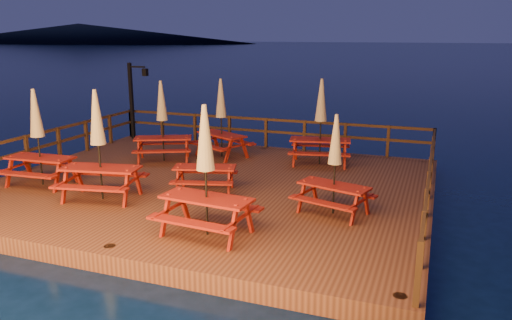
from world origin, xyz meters
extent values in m
plane|color=black|center=(0.00, 0.00, 0.00)|extent=(500.00, 500.00, 0.00)
cube|color=#4D2918|center=(0.00, 0.00, 0.20)|extent=(12.00, 10.00, 0.40)
cylinder|color=#372111|center=(-5.60, 4.60, -0.30)|extent=(0.24, 0.24, 1.40)
cylinder|color=#372111|center=(0.00, -4.60, -0.30)|extent=(0.24, 0.24, 1.40)
cylinder|color=#372111|center=(0.00, 4.60, -0.30)|extent=(0.24, 0.24, 1.40)
cylinder|color=#372111|center=(5.60, 4.60, -0.30)|extent=(0.24, 0.24, 1.40)
cube|color=#372111|center=(0.00, 4.85, 1.45)|extent=(11.70, 0.06, 0.09)
cube|color=#372111|center=(0.00, 4.85, 1.01)|extent=(11.70, 0.06, 0.09)
cube|color=#372111|center=(-4.68, 4.85, 0.95)|extent=(0.10, 0.10, 1.10)
cube|color=#372111|center=(0.00, 4.85, 0.95)|extent=(0.10, 0.10, 1.10)
cube|color=#372111|center=(4.68, 4.85, 0.95)|extent=(0.10, 0.10, 1.10)
cube|color=#372111|center=(-5.85, 0.00, 1.45)|extent=(0.06, 9.70, 0.09)
cube|color=#372111|center=(-5.85, 0.00, 1.01)|extent=(0.06, 9.70, 0.09)
cube|color=#372111|center=(-5.85, 0.00, 0.95)|extent=(0.10, 0.10, 1.10)
cube|color=#372111|center=(-5.85, 3.88, 0.95)|extent=(0.10, 0.10, 1.10)
cube|color=#372111|center=(5.85, 0.00, 1.45)|extent=(0.06, 9.70, 0.09)
cube|color=#372111|center=(5.85, 0.00, 1.01)|extent=(0.06, 9.70, 0.09)
cube|color=#372111|center=(5.85, -3.88, 0.95)|extent=(0.10, 0.10, 1.10)
cube|color=#372111|center=(5.85, 0.00, 0.95)|extent=(0.10, 0.10, 1.10)
cube|color=#372111|center=(5.85, 3.88, 0.95)|extent=(0.10, 0.10, 1.10)
cube|color=black|center=(-5.55, 4.55, 1.90)|extent=(0.12, 0.12, 3.00)
cube|color=black|center=(-5.20, 4.55, 3.25)|extent=(0.70, 0.06, 0.06)
cube|color=black|center=(-4.85, 4.55, 3.05)|extent=(0.18, 0.18, 0.28)
sphere|color=#FFC566|center=(-4.85, 4.55, 3.05)|extent=(0.14, 0.14, 0.14)
ellipsoid|color=black|center=(-160.00, 190.00, 4.50)|extent=(180.00, 84.00, 9.00)
cube|color=maroon|center=(0.24, -0.77, 1.08)|extent=(1.74, 1.06, 0.05)
cube|color=maroon|center=(0.09, -0.25, 0.81)|extent=(1.63, 0.70, 0.05)
cube|color=maroon|center=(0.40, -1.29, 0.81)|extent=(1.63, 0.70, 0.05)
cube|color=maroon|center=(-0.49, -0.67, 0.74)|extent=(0.08, 0.10, 0.68)
cube|color=maroon|center=(-0.32, -1.24, 0.74)|extent=(0.08, 0.10, 0.68)
cube|color=maroon|center=(0.81, -0.29, 0.74)|extent=(0.08, 0.10, 0.68)
cube|color=maroon|center=(0.98, -0.86, 0.74)|extent=(0.08, 0.10, 0.68)
cylinder|color=black|center=(0.24, -0.77, 1.53)|extent=(0.04, 0.04, 2.26)
cone|color=tan|center=(0.24, -0.77, 2.16)|extent=(0.32, 0.32, 1.13)
sphere|color=black|center=(0.24, -0.77, 2.68)|extent=(0.06, 0.06, 0.06)
cube|color=maroon|center=(-1.96, -2.22, 1.21)|extent=(2.06, 1.11, 0.05)
cube|color=maroon|center=(-2.08, -1.58, 0.89)|extent=(1.97, 0.67, 0.05)
cube|color=maroon|center=(-1.83, -2.85, 0.89)|extent=(1.97, 0.67, 0.05)
cube|color=maroon|center=(-2.82, -2.02, 0.81)|extent=(0.08, 0.12, 0.81)
cube|color=maroon|center=(-2.69, -2.72, 0.81)|extent=(0.08, 0.12, 0.81)
cube|color=maroon|center=(-1.23, -1.71, 0.81)|extent=(0.08, 0.12, 0.81)
cube|color=maroon|center=(-1.09, -2.41, 0.81)|extent=(0.08, 0.12, 0.81)
cylinder|color=black|center=(-1.96, -2.22, 1.75)|extent=(0.05, 0.05, 2.71)
cone|color=tan|center=(-1.96, -2.22, 2.51)|extent=(0.39, 0.39, 1.35)
sphere|color=black|center=(-1.96, -2.22, 3.14)|extent=(0.08, 0.08, 0.08)
cube|color=maroon|center=(-2.53, 1.79, 1.17)|extent=(1.98, 1.44, 0.05)
cube|color=maroon|center=(-2.79, 2.35, 0.86)|extent=(1.79, 1.05, 0.05)
cube|color=maroon|center=(-2.26, 1.23, 0.86)|extent=(1.79, 1.05, 0.05)
cube|color=maroon|center=(-3.37, 1.76, 0.78)|extent=(0.10, 0.12, 0.77)
cube|color=maroon|center=(-3.07, 1.15, 0.78)|extent=(0.10, 0.12, 0.77)
cube|color=maroon|center=(-1.98, 2.43, 0.78)|extent=(0.10, 0.12, 0.77)
cube|color=maroon|center=(-1.68, 1.82, 0.78)|extent=(0.10, 0.12, 0.77)
cylinder|color=black|center=(-2.53, 1.79, 1.68)|extent=(0.05, 0.05, 2.57)
cone|color=tan|center=(-2.53, 1.79, 2.40)|extent=(0.37, 0.37, 1.28)
sphere|color=black|center=(-2.53, 1.79, 3.00)|extent=(0.07, 0.07, 0.07)
cube|color=maroon|center=(-0.96, 2.99, 1.17)|extent=(1.98, 1.47, 0.05)
cube|color=maroon|center=(-0.68, 3.55, 0.86)|extent=(1.79, 1.09, 0.05)
cube|color=maroon|center=(-1.24, 2.44, 0.86)|extent=(1.79, 1.09, 0.05)
cube|color=maroon|center=(-1.50, 3.64, 0.79)|extent=(0.10, 0.12, 0.77)
cube|color=maroon|center=(-1.80, 3.03, 0.79)|extent=(0.10, 0.12, 0.77)
cube|color=maroon|center=(-0.12, 2.95, 0.79)|extent=(0.10, 0.12, 0.77)
cube|color=maroon|center=(-0.42, 2.34, 0.79)|extent=(0.10, 0.12, 0.77)
cylinder|color=black|center=(-0.96, 2.99, 1.69)|extent=(0.05, 0.05, 2.58)
cone|color=tan|center=(-0.96, 2.99, 2.41)|extent=(0.37, 0.37, 1.29)
sphere|color=black|center=(-0.96, 2.99, 3.01)|extent=(0.07, 0.07, 0.07)
cube|color=maroon|center=(1.57, -3.39, 1.20)|extent=(1.98, 0.91, 0.05)
cube|color=maroon|center=(1.63, -2.75, 0.88)|extent=(1.94, 0.47, 0.05)
cube|color=maroon|center=(1.51, -4.03, 0.88)|extent=(1.94, 0.47, 0.05)
cube|color=maroon|center=(0.80, -2.97, 0.80)|extent=(0.07, 0.11, 0.80)
cube|color=maroon|center=(0.74, -3.67, 0.80)|extent=(0.07, 0.11, 0.80)
cube|color=maroon|center=(2.40, -3.11, 0.80)|extent=(0.07, 0.11, 0.80)
cube|color=maroon|center=(2.34, -3.81, 0.80)|extent=(0.07, 0.11, 0.80)
cylinder|color=black|center=(1.57, -3.39, 1.73)|extent=(0.05, 0.05, 2.67)
cone|color=tan|center=(1.57, -3.39, 2.48)|extent=(0.38, 0.38, 1.33)
sphere|color=black|center=(1.57, -3.39, 3.10)|extent=(0.07, 0.07, 0.07)
cube|color=maroon|center=(2.43, 3.16, 1.20)|extent=(2.02, 1.10, 0.05)
cube|color=maroon|center=(2.31, 3.79, 0.88)|extent=(1.94, 0.66, 0.05)
cube|color=maroon|center=(2.55, 2.53, 0.88)|extent=(1.94, 0.66, 0.05)
cube|color=maroon|center=(1.58, 3.35, 0.80)|extent=(0.08, 0.12, 0.80)
cube|color=maroon|center=(1.71, 2.66, 0.80)|extent=(0.08, 0.12, 0.80)
cube|color=maroon|center=(3.14, 3.66, 0.80)|extent=(0.08, 0.12, 0.80)
cube|color=maroon|center=(3.28, 2.97, 0.80)|extent=(0.08, 0.12, 0.80)
cylinder|color=black|center=(2.43, 3.16, 1.73)|extent=(0.05, 0.05, 2.66)
cone|color=tan|center=(2.43, 3.16, 2.48)|extent=(0.38, 0.38, 1.33)
sphere|color=black|center=(2.43, 3.16, 3.09)|extent=(0.07, 0.07, 0.07)
cube|color=maroon|center=(3.79, -1.22, 1.09)|extent=(1.76, 1.07, 0.05)
cube|color=maroon|center=(3.94, -0.69, 0.81)|extent=(1.65, 0.70, 0.05)
cube|color=maroon|center=(3.64, -1.74, 0.81)|extent=(1.65, 0.70, 0.05)
cube|color=maroon|center=(3.21, -0.74, 0.74)|extent=(0.08, 0.10, 0.69)
cube|color=maroon|center=(3.05, -1.31, 0.74)|extent=(0.08, 0.10, 0.69)
cube|color=maroon|center=(4.53, -1.12, 0.74)|extent=(0.08, 0.10, 0.69)
cube|color=maroon|center=(4.36, -1.70, 0.74)|extent=(0.08, 0.10, 0.69)
cylinder|color=black|center=(3.79, -1.22, 1.54)|extent=(0.04, 0.04, 2.28)
cone|color=tan|center=(3.79, -1.22, 2.18)|extent=(0.33, 0.33, 1.14)
sphere|color=black|center=(3.79, -1.22, 2.71)|extent=(0.06, 0.06, 0.06)
cube|color=maroon|center=(-4.30, -1.78, 1.18)|extent=(1.91, 0.85, 0.05)
cube|color=maroon|center=(-4.34, -1.16, 0.87)|extent=(1.89, 0.41, 0.05)
cube|color=maroon|center=(-4.26, -2.40, 0.87)|extent=(1.89, 0.41, 0.05)
cube|color=maroon|center=(-5.10, -1.49, 0.79)|extent=(0.07, 0.11, 0.78)
cube|color=maroon|center=(-5.05, -2.17, 0.79)|extent=(0.07, 0.11, 0.78)
cube|color=maroon|center=(-3.54, -1.39, 0.79)|extent=(0.07, 0.11, 0.78)
cube|color=maroon|center=(-3.50, -2.07, 0.79)|extent=(0.07, 0.11, 0.78)
cylinder|color=black|center=(-4.30, -1.78, 1.70)|extent=(0.05, 0.05, 2.60)
cone|color=tan|center=(-4.30, -1.78, 2.43)|extent=(0.37, 0.37, 1.30)
sphere|color=black|center=(-4.30, -1.78, 3.03)|extent=(0.07, 0.07, 0.07)
camera|label=1|loc=(5.94, -12.21, 4.51)|focal=35.00mm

